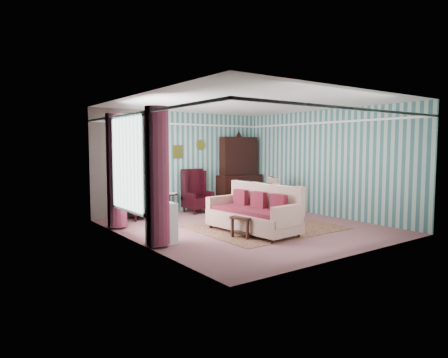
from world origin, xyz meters
TOP-DOWN VIEW (x-y plane):
  - floor at (0.00, 0.00)m, footprint 6.00×6.00m
  - room_shell at (-0.62, 0.18)m, footprint 5.53×6.02m
  - bookcase at (-1.35, 2.84)m, footprint 0.80×0.28m
  - dresser_hutch at (1.90, 2.72)m, footprint 1.50×0.56m
  - wingback_left at (-1.60, 2.45)m, footprint 0.76×0.80m
  - wingback_right at (0.15, 2.45)m, footprint 0.76×0.80m
  - seated_woman at (-1.60, 2.45)m, footprint 0.44×0.40m
  - round_side_table at (-0.70, 2.60)m, footprint 0.50×0.50m
  - nest_table at (2.47, 0.90)m, footprint 0.45×0.38m
  - plant_stand at (-2.40, -0.30)m, footprint 0.55×0.35m
  - rug at (0.30, -0.30)m, footprint 3.20×2.60m
  - sofa at (-0.31, -0.56)m, footprint 1.07×2.25m
  - floral_armchair at (1.38, 1.12)m, footprint 1.15×1.17m
  - coffee_table at (-0.54, -0.72)m, footprint 0.92×0.70m
  - potted_plant_a at (-2.48, -0.37)m, footprint 0.41×0.37m
  - potted_plant_b at (-2.30, -0.23)m, footprint 0.31×0.27m
  - potted_plant_c at (-2.45, -0.20)m, footprint 0.30×0.30m

SIDE VIEW (x-z plane):
  - floor at x=0.00m, z-range 0.00..0.00m
  - rug at x=0.30m, z-range 0.00..0.01m
  - coffee_table at x=-0.54m, z-range 0.00..0.45m
  - nest_table at x=2.47m, z-range 0.00..0.54m
  - round_side_table at x=-0.70m, z-range 0.00..0.60m
  - plant_stand at x=-2.40m, z-range 0.00..0.80m
  - sofa at x=-0.31m, z-range 0.00..0.98m
  - floral_armchair at x=1.38m, z-range 0.00..1.04m
  - seated_woman at x=-1.60m, z-range 0.00..1.18m
  - wingback_left at x=-1.60m, z-range 0.00..1.25m
  - wingback_right at x=0.15m, z-range 0.00..1.25m
  - potted_plant_a at x=-2.48m, z-range 0.80..1.18m
  - potted_plant_c at x=-2.45m, z-range 0.80..1.21m
  - potted_plant_b at x=-2.30m, z-range 0.80..1.28m
  - bookcase at x=-1.35m, z-range 0.00..2.24m
  - dresser_hutch at x=1.90m, z-range 0.00..2.36m
  - room_shell at x=-0.62m, z-range 0.55..3.46m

